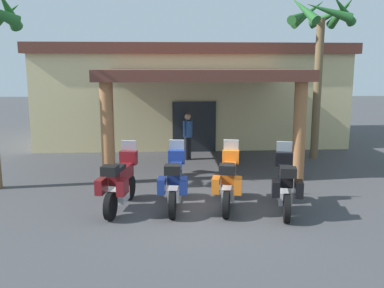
{
  "coord_description": "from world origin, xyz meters",
  "views": [
    {
      "loc": [
        -0.65,
        -9.96,
        3.53
      ],
      "look_at": [
        -0.24,
        2.57,
        1.2
      ],
      "focal_mm": 39.21,
      "sensor_mm": 36.0,
      "label": 1
    }
  ],
  "objects": [
    {
      "name": "motorcycle_maroon",
      "position": [
        -2.12,
        0.14,
        0.7
      ],
      "size": [
        0.86,
        2.2,
        1.61
      ],
      "rotation": [
        0.0,
        0.0,
        1.39
      ],
      "color": "black",
      "rests_on": "ground_plane"
    },
    {
      "name": "pedestrian",
      "position": [
        -0.3,
        5.77,
        1.03
      ],
      "size": [
        0.37,
        0.43,
        1.77
      ],
      "rotation": [
        0.0,
        0.0,
        5.58
      ],
      "color": "black",
      "rests_on": "ground_plane"
    },
    {
      "name": "motorcycle_orange",
      "position": [
        0.6,
        0.17,
        0.7
      ],
      "size": [
        0.87,
        2.2,
        1.61
      ],
      "rotation": [
        0.0,
        0.0,
        1.39
      ],
      "color": "black",
      "rests_on": "ground_plane"
    },
    {
      "name": "ground_plane",
      "position": [
        0.0,
        0.0,
        0.0
      ],
      "size": [
        80.0,
        80.0,
        0.0
      ],
      "primitive_type": "plane",
      "color": "#424244"
    },
    {
      "name": "motorcycle_black",
      "position": [
        1.96,
        -0.15,
        0.7
      ],
      "size": [
        0.87,
        2.2,
        1.61
      ],
      "rotation": [
        0.0,
        0.0,
        1.39
      ],
      "color": "black",
      "rests_on": "ground_plane"
    },
    {
      "name": "motorcycle_blue",
      "position": [
        -0.76,
        0.19,
        0.7
      ],
      "size": [
        0.73,
        2.21,
        1.61
      ],
      "rotation": [
        0.0,
        0.0,
        1.51
      ],
      "color": "black",
      "rests_on": "ground_plane"
    },
    {
      "name": "motel_building",
      "position": [
        -0.1,
        10.33,
        2.28
      ],
      "size": [
        14.01,
        11.98,
        4.47
      ],
      "rotation": [
        0.0,
        0.0,
        0.03
      ],
      "color": "beige",
      "rests_on": "ground_plane"
    },
    {
      "name": "palm_tree_near_portico",
      "position": [
        4.65,
        5.89,
        4.8
      ],
      "size": [
        2.6,
        2.6,
        6.18
      ],
      "color": "brown",
      "rests_on": "ground_plane"
    }
  ]
}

